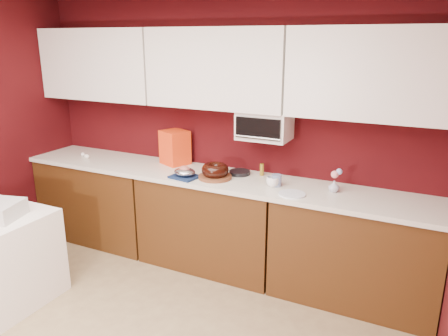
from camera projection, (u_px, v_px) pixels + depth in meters
wall_back at (226, 132)px, 4.17m from camera, size 4.00×0.02×2.50m
base_cabinet_left at (102, 200)px, 4.70m from camera, size 1.31×0.58×0.86m
base_cabinet_center at (211, 222)px, 4.14m from camera, size 1.31×0.58×0.86m
base_cabinet_right at (355, 252)px, 3.57m from camera, size 1.31×0.58×0.86m
countertop at (211, 177)px, 4.01m from camera, size 4.00×0.62×0.04m
upper_cabinet_left at (101, 64)px, 4.42m from camera, size 1.31×0.33×0.70m
upper_cabinet_center at (218, 68)px, 3.85m from camera, size 1.31×0.33×0.70m
upper_cabinet_right at (375, 74)px, 3.29m from camera, size 1.31×0.33×0.70m
toaster_oven at (265, 125)px, 3.82m from camera, size 0.45×0.30×0.25m
toaster_oven_door at (258, 129)px, 3.68m from camera, size 0.40×0.02×0.18m
toaster_oven_handle at (257, 138)px, 3.69m from camera, size 0.42×0.02×0.02m
cake_base at (215, 177)px, 3.91m from camera, size 0.39×0.39×0.03m
bundt_cake at (215, 170)px, 3.89m from camera, size 0.32×0.32×0.10m
navy_towel at (185, 177)px, 3.93m from camera, size 0.27×0.24×0.02m
foil_ham_nest at (185, 172)px, 3.91m from camera, size 0.24×0.21×0.07m
roasted_ham at (185, 169)px, 3.91m from camera, size 0.11×0.09×0.06m
pandoro_box at (175, 147)px, 4.32m from camera, size 0.31×0.30×0.33m
dark_pan at (240, 173)px, 4.02m from camera, size 0.24×0.24×0.03m
coffee_mug at (273, 181)px, 3.68m from camera, size 0.13×0.13×0.10m
blue_jar at (277, 180)px, 3.70m from camera, size 0.11×0.11×0.10m
flower_vase at (334, 185)px, 3.56m from camera, size 0.09×0.09×0.11m
flower_pink at (335, 174)px, 3.53m from camera, size 0.06×0.06×0.06m
flower_blue at (339, 172)px, 3.53m from camera, size 0.05×0.05×0.05m
china_plate at (292, 194)px, 3.50m from camera, size 0.27×0.27×0.01m
amber_bottle at (262, 170)px, 3.98m from camera, size 0.04×0.04×0.11m
egg_left at (83, 154)px, 4.64m from camera, size 0.05×0.04×0.04m
egg_right at (87, 156)px, 4.55m from camera, size 0.07×0.06×0.05m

